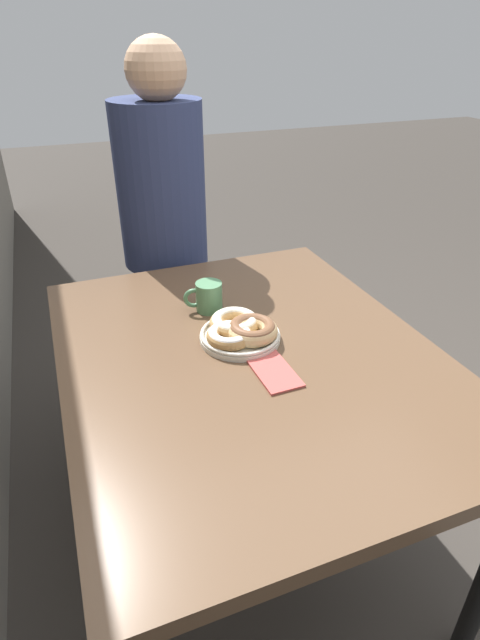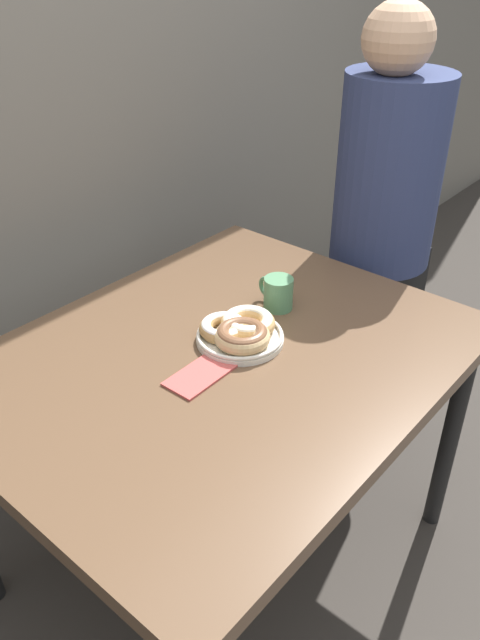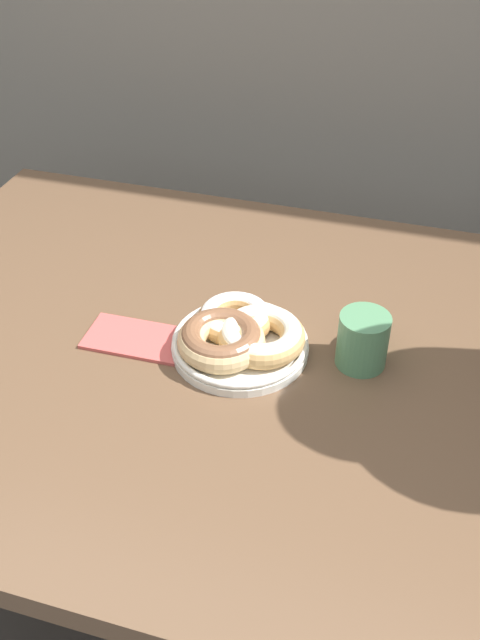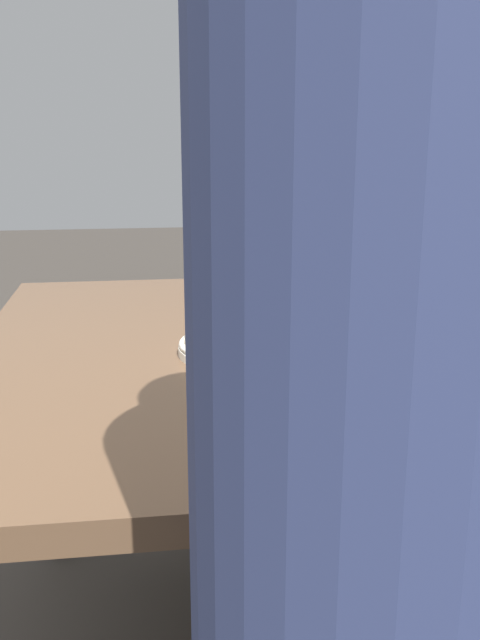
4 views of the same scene
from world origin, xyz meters
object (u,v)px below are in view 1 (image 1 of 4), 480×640
at_px(person_figure, 164,239).
at_px(dining_table, 249,375).
at_px(napkin, 274,371).
at_px(coffee_mug, 208,297).
at_px(donut_plate, 240,330).

bearing_deg(person_figure, dining_table, -178.07).
height_order(dining_table, napkin, napkin).
bearing_deg(coffee_mug, napkin, -171.71).
relative_size(dining_table, person_figure, 0.81).
height_order(dining_table, coffee_mug, coffee_mug).
bearing_deg(donut_plate, coffee_mug, 8.64).
height_order(dining_table, donut_plate, donut_plate).
relative_size(person_figure, napkin, 8.91).
relative_size(dining_table, napkin, 7.20).
xyz_separation_m(dining_table, donut_plate, (0.06, 0.00, 0.10)).
height_order(dining_table, person_figure, person_figure).
distance_m(person_figure, napkin, 0.90).
bearing_deg(person_figure, napkin, -176.97).
distance_m(dining_table, napkin, 0.13).
bearing_deg(dining_table, coffee_mug, 6.94).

